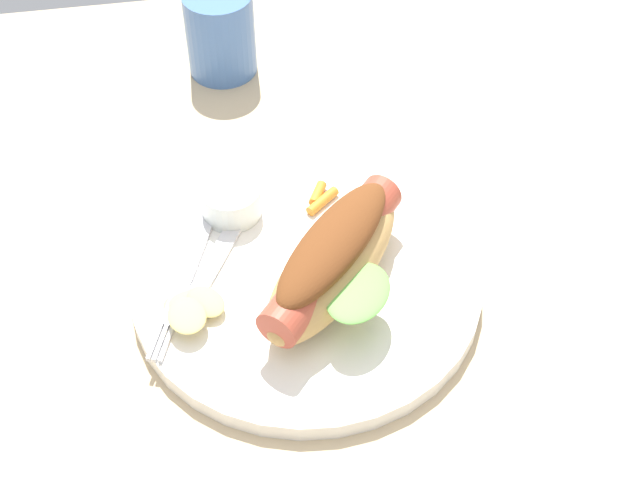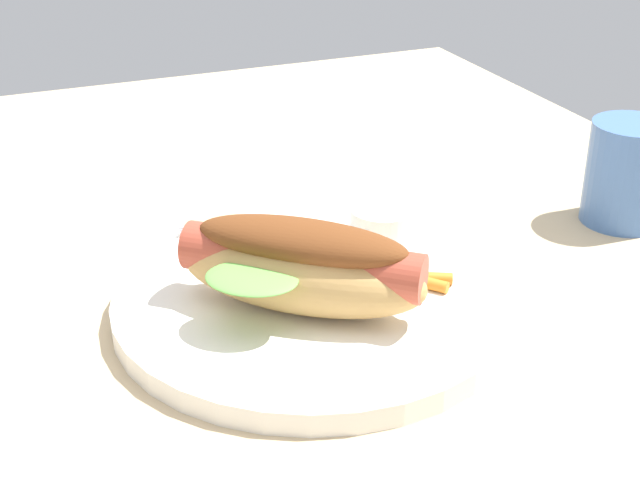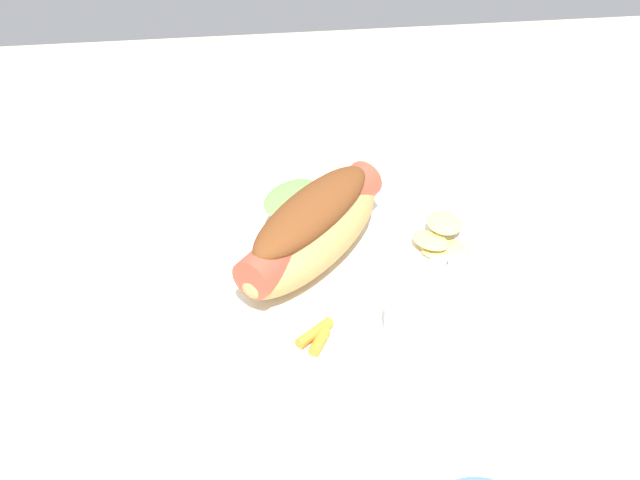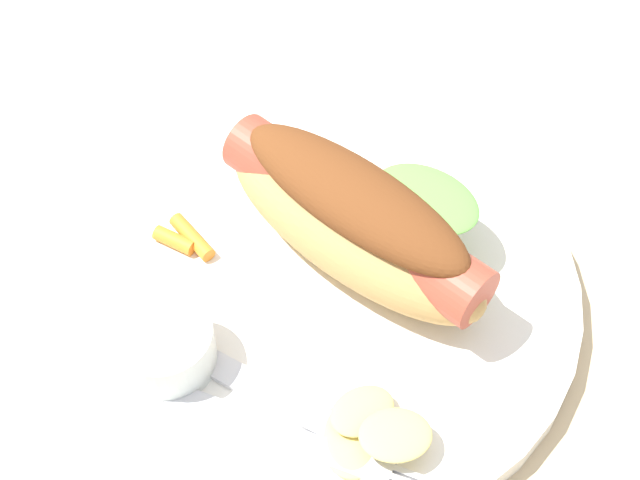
# 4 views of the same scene
# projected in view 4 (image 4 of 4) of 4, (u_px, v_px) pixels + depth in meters

# --- Properties ---
(ground_plane) EXTENTS (1.20, 0.90, 0.02)m
(ground_plane) POSITION_uv_depth(u_px,v_px,m) (360.00, 298.00, 0.52)
(ground_plane) COLOR tan
(plate) EXTENTS (0.28, 0.28, 0.02)m
(plate) POSITION_uv_depth(u_px,v_px,m) (323.00, 290.00, 0.51)
(plate) COLOR white
(plate) RESTS_ON ground_plane
(hot_dog) EXTENTS (0.15, 0.17, 0.06)m
(hot_dog) POSITION_uv_depth(u_px,v_px,m) (355.00, 218.00, 0.49)
(hot_dog) COLOR tan
(hot_dog) RESTS_ON plate
(sauce_ramekin) EXTENTS (0.05, 0.05, 0.03)m
(sauce_ramekin) POSITION_uv_depth(u_px,v_px,m) (165.00, 347.00, 0.46)
(sauce_ramekin) COLOR white
(sauce_ramekin) RESTS_ON plate
(fork) EXTENTS (0.07, 0.16, 0.00)m
(fork) POSITION_uv_depth(u_px,v_px,m) (278.00, 435.00, 0.44)
(fork) COLOR silver
(fork) RESTS_ON plate
(knife) EXTENTS (0.08, 0.13, 0.00)m
(knife) POSITION_uv_depth(u_px,v_px,m) (270.00, 395.00, 0.46)
(knife) COLOR silver
(knife) RESTS_ON plate
(chips_pile) EXTENTS (0.05, 0.06, 0.02)m
(chips_pile) POSITION_uv_depth(u_px,v_px,m) (366.00, 430.00, 0.44)
(chips_pile) COLOR #DBC66D
(chips_pile) RESTS_ON plate
(carrot_garnish) EXTENTS (0.03, 0.04, 0.01)m
(carrot_garnish) POSITION_uv_depth(u_px,v_px,m) (185.00, 239.00, 0.51)
(carrot_garnish) COLOR orange
(carrot_garnish) RESTS_ON plate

